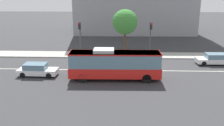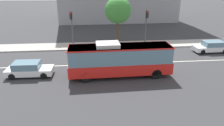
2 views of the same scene
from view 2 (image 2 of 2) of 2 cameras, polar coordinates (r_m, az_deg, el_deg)
The scene contains 9 objects.
ground_plane at distance 25.08m, azimuth 8.59°, elevation 0.04°, with size 160.00×160.00×0.00m, color #333335.
sidewalk_kerb at distance 31.70m, azimuth 5.55°, elevation 4.90°, with size 80.00×3.47×0.14m, color #9E9B93.
lane_centre_line at distance 25.08m, azimuth 8.59°, elevation 0.06°, with size 76.00×0.16×0.01m, color silver.
transit_bus at distance 20.87m, azimuth 2.08°, elevation 1.13°, with size 10.05×2.71×3.46m.
sedan_white at distance 22.79m, azimuth -21.27°, elevation -1.52°, with size 4.54×1.90×1.46m.
sedan_white_ahead at distance 31.23m, azimuth 24.96°, elevation 3.95°, with size 4.54×1.91×1.46m.
traffic_light_near_corner at distance 28.98m, azimuth -10.69°, elevation 10.17°, with size 0.34×0.62×5.20m.
traffic_light_mid_block at distance 29.91m, azimuth 9.15°, elevation 10.62°, with size 0.34×0.62×5.20m.
street_tree_kerbside_left at distance 31.52m, azimuth 1.58°, elevation 13.82°, with size 3.77×3.77×6.78m.
Camera 2 is at (-5.93, -22.62, 9.06)m, focal length 34.33 mm.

